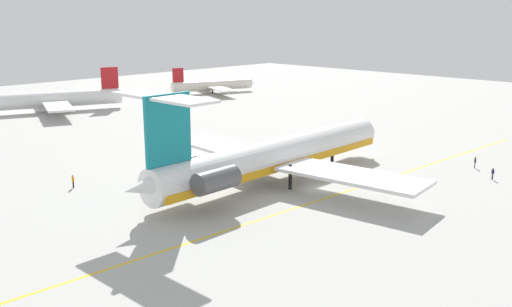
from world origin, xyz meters
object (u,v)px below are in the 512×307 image
Objects in this scene: airliner_mid_right at (215,85)px; main_jetliner at (270,156)px; ground_crew_near_tail at (314,134)px; ground_crew_starboard at (73,180)px; ground_crew_near_nose at (475,161)px; airliner_mid_left at (49,100)px; safety_cone_nose at (312,136)px; ground_crew_portside at (493,172)px.

main_jetliner is at bearing -107.38° from airliner_mid_right.
ground_crew_near_tail is (25.72, 12.96, -2.68)m from main_jetliner.
ground_crew_near_nose is at bearing -49.26° from ground_crew_starboard.
safety_cone_nose is at bearing 128.96° from airliner_mid_left.
airliner_mid_right is 14.04× the size of ground_crew_near_tail.
airliner_mid_left is 18.02× the size of ground_crew_near_tail.
airliner_mid_left is 95.99m from ground_crew_near_nose.
main_jetliner reaches higher than airliner_mid_right.
airliner_mid_left is 59.37× the size of safety_cone_nose.
airliner_mid_left is at bearing 156.34° from ground_crew_near_nose.
ground_crew_near_tail is 2.45m from safety_cone_nose.
airliner_mid_right is at bearing 23.47° from ground_crew_starboard.
airliner_mid_left is at bearing 105.08° from ground_crew_portside.
main_jetliner reaches higher than ground_crew_near_nose.
ground_crew_portside reaches higher than safety_cone_nose.
ground_crew_near_nose is at bearing 51.03° from ground_crew_portside.
airliner_mid_right is 100.37m from ground_crew_portside.
airliner_mid_right is at bearing 126.25° from ground_crew_near_nose.
ground_crew_portside is 3.00× the size of safety_cone_nose.
ground_crew_near_nose reaches higher than safety_cone_nose.
ground_crew_starboard is at bearing 86.82° from airliner_mid_left.
airliner_mid_left is at bearing -97.90° from ground_crew_near_tail.
ground_crew_portside is at bearing 120.14° from airliner_mid_left.
main_jetliner is 1.89× the size of airliner_mid_right.
ground_crew_near_nose is at bearing 68.38° from ground_crew_near_tail.
airliner_mid_left reaches higher than safety_cone_nose.
ground_crew_near_nose is 0.98× the size of ground_crew_starboard.
airliner_mid_left reaches higher than ground_crew_near_nose.
airliner_mid_left is at bearing -163.91° from airliner_mid_right.
airliner_mid_right is 46.25× the size of safety_cone_nose.
ground_crew_near_tail reaches higher than ground_crew_near_nose.
ground_crew_near_tail is (-1.76, 29.41, 0.05)m from ground_crew_near_nose.
airliner_mid_right is 94.90m from ground_crew_near_nose.
main_jetliner is 26.47m from ground_crew_starboard.
airliner_mid_left is 99.43m from ground_crew_portside.
airliner_mid_left is 64.96m from ground_crew_starboard.
ground_crew_portside is at bearing -96.42° from safety_cone_nose.
airliner_mid_right is 14.34× the size of ground_crew_starboard.
airliner_mid_right is 15.40× the size of ground_crew_portside.
main_jetliner reaches higher than ground_crew_portside.
ground_crew_starboard is at bearing 137.46° from main_jetliner.
main_jetliner reaches higher than safety_cone_nose.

